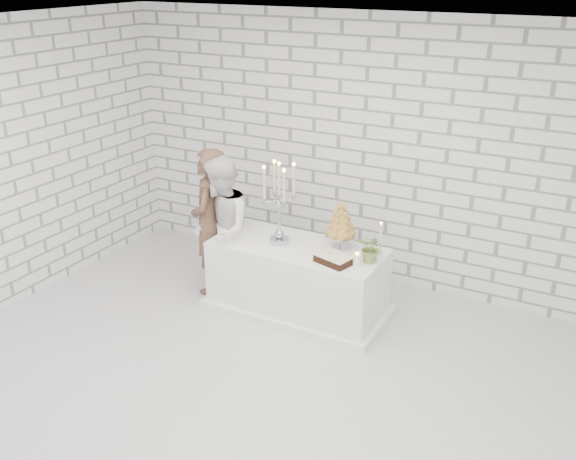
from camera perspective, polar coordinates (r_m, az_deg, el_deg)
The scene contains 12 objects.
ground at distance 5.88m, azimuth -3.54°, elevation -13.42°, with size 6.00×5.00×0.01m, color silver.
ceiling at distance 4.77m, azimuth -4.44°, elevation 17.07°, with size 6.00×5.00×0.01m, color white.
wall_back at distance 7.25m, azimuth 6.71°, elevation 6.89°, with size 6.00×0.01×3.00m, color white.
cake_table at distance 6.79m, azimuth 0.85°, elevation -4.31°, with size 1.80×0.80×0.75m, color white.
groom at distance 7.11m, azimuth -7.00°, elevation 0.76°, with size 0.60×0.39×1.64m, color #482F25.
bride at distance 6.94m, azimuth -5.90°, elevation 0.03°, with size 0.78×0.61×1.60m, color white.
candelabra at distance 6.54m, azimuth -0.78°, elevation 2.38°, with size 0.36×0.36×0.88m, color #A6A7B1, non-canonical shape.
croquembouche at distance 6.50m, azimuth 4.69°, elevation 0.42°, with size 0.33×0.33×0.51m, color olive, non-canonical shape.
chocolate_cake at distance 6.27m, azimuth 4.11°, elevation -2.57°, with size 0.34×0.24×0.08m, color black.
pillar_candle at distance 6.22m, azimuth 6.12°, elevation -2.64°, with size 0.08×0.08×0.12m, color white.
extra_taper at distance 6.46m, azimuth 8.17°, elevation -0.79°, with size 0.06×0.06×0.32m, color beige.
flowers at distance 6.28m, azimuth 7.40°, elevation -1.62°, with size 0.26×0.23×0.29m, color olive.
Camera 1 is at (2.57, -3.99, 3.47)m, focal length 40.16 mm.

